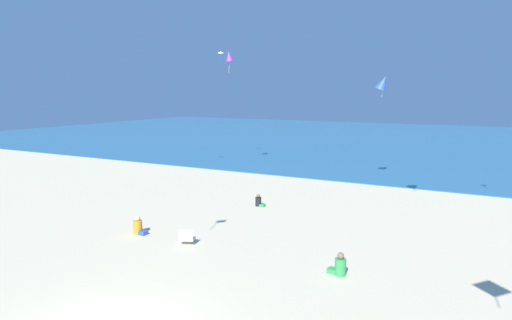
% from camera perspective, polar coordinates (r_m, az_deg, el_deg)
% --- Properties ---
extents(ground_plane, '(120.00, 120.00, 0.00)m').
position_cam_1_polar(ground_plane, '(19.82, 2.72, -9.13)').
color(ground_plane, beige).
extents(ocean_water, '(120.00, 60.00, 0.05)m').
position_cam_1_polar(ocean_water, '(59.57, 19.88, 2.45)').
color(ocean_water, teal).
rests_on(ocean_water, ground_plane).
extents(beach_chair_mid_beach, '(0.79, 0.81, 0.62)m').
position_cam_1_polar(beach_chair_mid_beach, '(18.20, -9.03, -9.95)').
color(beach_chair_mid_beach, white).
rests_on(beach_chair_mid_beach, ground_plane).
extents(person_0, '(0.64, 0.39, 0.81)m').
position_cam_1_polar(person_0, '(19.86, -15.11, -8.49)').
color(person_0, orange).
rests_on(person_0, ground_plane).
extents(person_1, '(0.54, 0.32, 0.68)m').
position_cam_1_polar(person_1, '(23.71, 0.38, -5.47)').
color(person_1, black).
rests_on(person_1, ground_plane).
extents(person_2, '(0.69, 0.45, 0.80)m').
position_cam_1_polar(person_2, '(15.39, 10.83, -13.53)').
color(person_2, green).
rests_on(person_2, ground_plane).
extents(kite_purple, '(0.94, 0.86, 1.68)m').
position_cam_1_polar(kite_purple, '(34.79, -3.54, 13.36)').
color(kite_purple, purple).
extents(kite_white, '(0.48, 0.44, 1.20)m').
position_cam_1_polar(kite_white, '(38.15, -4.64, 13.82)').
color(kite_white, white).
extents(kite_blue, '(1.08, 0.84, 1.46)m').
position_cam_1_polar(kite_blue, '(29.42, 16.26, 9.67)').
color(kite_blue, blue).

